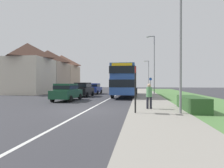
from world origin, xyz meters
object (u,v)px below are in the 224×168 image
Objects in this scene: parked_car_blue at (94,88)px; cycle_route_sign at (151,85)px; double_decker_bus at (126,79)px; street_lamp_mid at (154,62)px; parked_car_dark_green at (67,91)px; street_lamp_far at (148,73)px; pedestrian_at_stop at (149,95)px; bus_stop_sign at (135,86)px; street_lamp_near at (179,32)px; parked_car_black at (83,89)px.

cycle_route_sign is (8.64, 1.76, 0.53)m from parked_car_blue.
street_lamp_mid is (3.69, 3.79, 2.60)m from double_decker_bus.
cycle_route_sign is at bearing 95.96° from street_lamp_mid.
double_decker_bus reaches higher than parked_car_dark_green.
parked_car_blue is 0.61× the size of street_lamp_far.
cycle_route_sign is at bearing 86.29° from pedestrian_at_stop.
street_lamp_far is (0.25, 13.03, 2.45)m from cycle_route_sign.
pedestrian_at_stop is at bearing -64.94° from parked_car_blue.
street_lamp_near is (2.24, 0.17, 2.82)m from bus_stop_sign.
double_decker_bus is at bearing -41.42° from parked_car_blue.
parked_car_dark_green is 0.63× the size of street_lamp_far.
double_decker_bus is at bearing 96.38° from bus_stop_sign.
parked_car_black is 0.62× the size of street_lamp_far.
double_decker_bus is at bearing -118.30° from cycle_route_sign.
parked_car_blue reaches higher than parked_car_dark_green.
cycle_route_sign is at bearing 61.70° from double_decker_bus.
double_decker_bus is 3.96× the size of bus_stop_sign.
street_lamp_far reaches higher than bus_stop_sign.
street_lamp_far is at bearing 90.08° from street_lamp_mid.
parked_car_black is 1.02× the size of parked_car_blue.
cycle_route_sign is 0.33× the size of street_lamp_near.
cycle_route_sign is at bearing 84.24° from bus_stop_sign.
bus_stop_sign is at bearing -175.69° from street_lamp_near.
parked_car_black is at bearing 126.30° from street_lamp_near.
bus_stop_sign is 0.31× the size of street_lamp_mid.
bus_stop_sign reaches higher than parked_car_black.
parked_car_blue is (-5.22, 4.60, -1.24)m from double_decker_bus.
parked_car_dark_green is at bearing 142.98° from street_lamp_near.
street_lamp_mid is at bearing 45.72° from double_decker_bus.
parked_car_black is (-5.21, -0.78, -1.19)m from double_decker_bus.
bus_stop_sign is (6.68, -17.68, 0.64)m from parked_car_blue.
double_decker_bus reaches higher than parked_car_blue.
cycle_route_sign is at bearing 39.59° from parked_car_black.
street_lamp_mid reaches higher than parked_car_black.
parked_car_blue is at bearing -121.02° from street_lamp_far.
cycle_route_sign is 0.30× the size of street_lamp_mid.
street_lamp_mid reaches higher than parked_car_blue.
parked_car_dark_green is 0.55× the size of street_lamp_near.
street_lamp_mid is at bearing 27.16° from parked_car_black.
street_lamp_near reaches higher than street_lamp_far.
pedestrian_at_stop is 30.97m from street_lamp_far.
parked_car_dark_green is 0.50× the size of street_lamp_mid.
street_lamp_near reaches higher than parked_car_dark_green.
parked_car_dark_green is at bearing -124.21° from cycle_route_sign.
parked_car_black is at bearing 90.71° from parked_car_dark_green.
street_lamp_near reaches higher than parked_car_black.
parked_car_blue is at bearing 174.77° from street_lamp_mid.
street_lamp_mid reaches higher than double_decker_bus.
cycle_route_sign is 4.20m from street_lamp_mid.
bus_stop_sign is 1.03× the size of cycle_route_sign.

